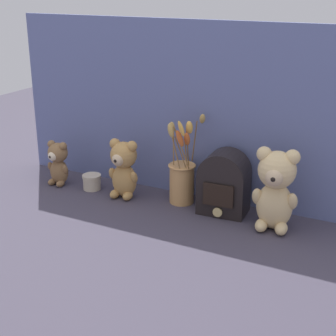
{
  "coord_description": "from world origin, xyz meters",
  "views": [
    {
      "loc": [
        0.81,
        -1.55,
        0.8
      ],
      "look_at": [
        0.0,
        0.02,
        0.15
      ],
      "focal_mm": 55.0,
      "sensor_mm": 36.0,
      "label": 1
    }
  ],
  "objects": [
    {
      "name": "teddy_bear_medium",
      "position": [
        -0.19,
        0.02,
        0.12
      ],
      "size": [
        0.12,
        0.12,
        0.23
      ],
      "color": "tan",
      "rests_on": "ground"
    },
    {
      "name": "teddy_bear_large",
      "position": [
        0.4,
        0.02,
        0.15
      ],
      "size": [
        0.16,
        0.15,
        0.29
      ],
      "color": "#DBBC84",
      "rests_on": "ground"
    },
    {
      "name": "vintage_radio",
      "position": [
        0.2,
        0.07,
        0.11
      ],
      "size": [
        0.18,
        0.13,
        0.23
      ],
      "color": "black",
      "rests_on": "ground"
    },
    {
      "name": "teddy_bear_small",
      "position": [
        -0.5,
        0.01,
        0.1
      ],
      "size": [
        0.1,
        0.09,
        0.19
      ],
      "color": "olive",
      "rests_on": "ground"
    },
    {
      "name": "flower_vase",
      "position": [
        0.03,
        0.08,
        0.1
      ],
      "size": [
        0.13,
        0.15,
        0.35
      ],
      "color": "tan",
      "rests_on": "ground"
    },
    {
      "name": "ground_plane",
      "position": [
        0.0,
        0.0,
        0.0
      ],
      "size": [
        4.0,
        4.0,
        0.0
      ],
      "primitive_type": "plane",
      "color": "#3D3847"
    },
    {
      "name": "decorative_tin_tall",
      "position": [
        -0.35,
        0.03,
        0.03
      ],
      "size": [
        0.08,
        0.08,
        0.06
      ],
      "color": "beige",
      "rests_on": "ground"
    },
    {
      "name": "backdrop_wall",
      "position": [
        0.0,
        0.17,
        0.34
      ],
      "size": [
        1.48,
        0.02,
        0.67
      ],
      "color": "slate",
      "rests_on": "ground"
    }
  ]
}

